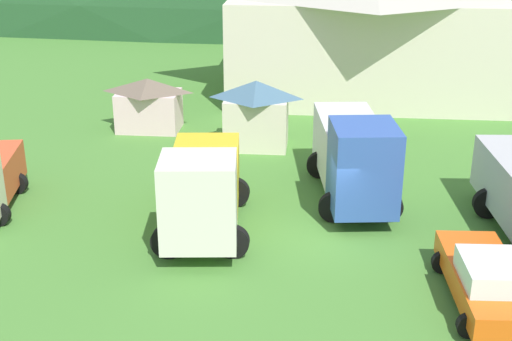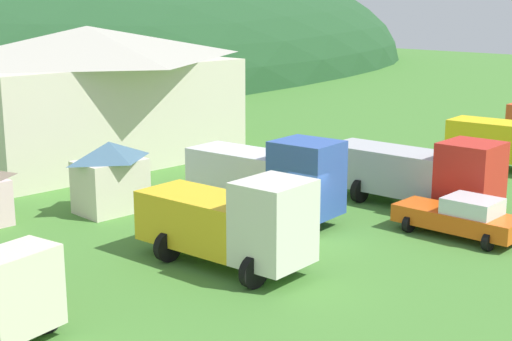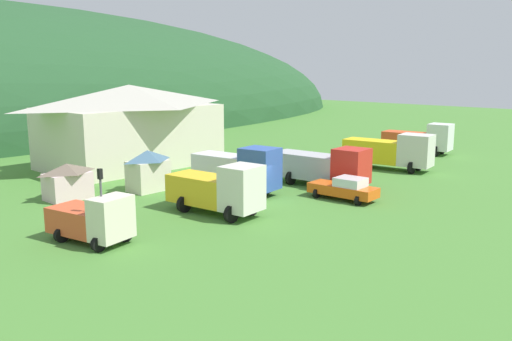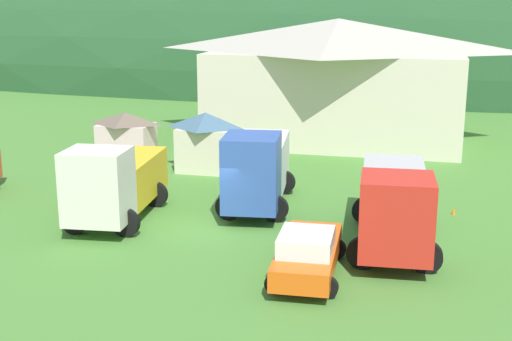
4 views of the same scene
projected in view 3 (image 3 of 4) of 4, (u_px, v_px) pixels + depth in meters
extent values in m
plane|color=#477F33|center=(260.00, 203.00, 37.33)|extent=(200.00, 200.00, 0.00)
cube|color=beige|center=(131.00, 136.00, 50.99)|extent=(15.36, 9.69, 5.68)
pyramid|color=#B7B2A3|center=(129.00, 95.00, 50.26)|extent=(16.59, 10.47, 1.99)
cube|color=beige|center=(148.00, 176.00, 40.73)|extent=(2.82, 2.05, 2.32)
pyramid|color=#42667F|center=(147.00, 155.00, 40.43)|extent=(3.05, 2.21, 0.81)
cube|color=beige|center=(68.00, 186.00, 38.14)|extent=(2.99, 2.03, 1.91)
pyramid|color=#6B5B4C|center=(67.00, 168.00, 37.89)|extent=(3.22, 2.19, 0.67)
cube|color=beige|center=(111.00, 218.00, 27.96)|extent=(2.41, 1.79, 2.28)
cube|color=black|center=(112.00, 209.00, 27.83)|extent=(1.37, 1.32, 0.73)
cube|color=#DB512D|center=(81.00, 220.00, 29.25)|extent=(2.77, 3.66, 1.40)
cylinder|color=black|center=(125.00, 234.00, 28.97)|extent=(0.80, 0.30, 0.80)
cylinder|color=black|center=(99.00, 244.00, 27.38)|extent=(0.80, 0.30, 0.80)
cylinder|color=black|center=(89.00, 226.00, 30.43)|extent=(0.80, 0.30, 0.80)
cylinder|color=black|center=(61.00, 235.00, 28.85)|extent=(0.80, 0.30, 0.80)
cube|color=silver|center=(242.00, 188.00, 32.98)|extent=(2.55, 2.30, 2.82)
cube|color=black|center=(243.00, 179.00, 32.80)|extent=(1.42, 1.78, 0.90)
cube|color=gold|center=(202.00, 189.00, 34.98)|extent=(2.79, 4.70, 1.81)
cylinder|color=black|center=(252.00, 207.00, 34.06)|extent=(1.10, 0.30, 1.10)
cylinder|color=black|center=(232.00, 214.00, 32.44)|extent=(1.10, 0.30, 1.10)
cylinder|color=black|center=(205.00, 198.00, 36.36)|extent=(1.10, 0.30, 1.10)
cylinder|color=black|center=(184.00, 204.00, 34.74)|extent=(1.10, 0.30, 1.10)
cube|color=#3356AD|center=(260.00, 168.00, 38.83)|extent=(2.50, 2.76, 3.01)
cube|color=black|center=(261.00, 160.00, 38.63)|extent=(1.43, 2.14, 0.96)
cube|color=silver|center=(222.00, 169.00, 40.87)|extent=(2.75, 4.70, 2.21)
cylinder|color=black|center=(267.00, 186.00, 39.89)|extent=(1.10, 0.30, 1.10)
cylinder|color=black|center=(252.00, 191.00, 38.35)|extent=(1.10, 0.30, 1.10)
cylinder|color=black|center=(224.00, 180.00, 42.22)|extent=(1.10, 0.30, 1.10)
cylinder|color=black|center=(208.00, 184.00, 40.69)|extent=(1.10, 0.30, 1.10)
cube|color=red|center=(351.00, 166.00, 40.56)|extent=(2.54, 2.46, 2.70)
cube|color=black|center=(353.00, 159.00, 40.37)|extent=(1.41, 1.93, 0.86)
cube|color=#B2B2B7|center=(307.00, 165.00, 43.03)|extent=(2.79, 5.81, 1.92)
cylinder|color=black|center=(357.00, 181.00, 41.62)|extent=(1.10, 0.30, 1.10)
cylinder|color=black|center=(344.00, 186.00, 40.01)|extent=(1.10, 0.30, 1.10)
cylinder|color=black|center=(305.00, 174.00, 44.54)|extent=(1.10, 0.30, 1.10)
cylinder|color=black|center=(291.00, 178.00, 42.93)|extent=(1.10, 0.30, 1.10)
cube|color=silver|center=(416.00, 150.00, 47.77)|extent=(2.63, 3.04, 2.85)
cube|color=black|center=(418.00, 144.00, 47.57)|extent=(1.51, 2.35, 0.91)
cube|color=yellow|center=(373.00, 151.00, 50.10)|extent=(2.97, 5.58, 2.04)
cylinder|color=black|center=(419.00, 164.00, 48.84)|extent=(1.10, 0.30, 1.10)
cylinder|color=black|center=(411.00, 168.00, 47.24)|extent=(1.10, 0.30, 1.10)
cylinder|color=black|center=(369.00, 159.00, 51.54)|extent=(1.10, 0.30, 1.10)
cylinder|color=black|center=(360.00, 162.00, 49.93)|extent=(1.10, 0.30, 1.10)
cube|color=white|center=(440.00, 137.00, 56.96)|extent=(2.56, 2.51, 2.81)
cube|color=black|center=(442.00, 131.00, 56.78)|extent=(1.44, 1.94, 0.90)
cube|color=#E04C23|center=(407.00, 140.00, 59.15)|extent=(2.88, 5.27, 1.68)
cylinder|color=black|center=(442.00, 149.00, 58.03)|extent=(1.10, 0.30, 1.10)
cylinder|color=black|center=(436.00, 151.00, 56.42)|extent=(1.10, 0.30, 1.10)
cylinder|color=black|center=(403.00, 145.00, 60.55)|extent=(1.10, 0.30, 1.10)
cylinder|color=black|center=(396.00, 148.00, 58.94)|extent=(1.10, 0.30, 1.10)
cube|color=#EB5B15|center=(343.00, 190.00, 38.10)|extent=(2.09, 5.03, 0.70)
cube|color=silver|center=(350.00, 182.00, 37.61)|extent=(1.79, 2.06, 0.62)
cylinder|color=black|center=(369.00, 196.00, 37.74)|extent=(0.68, 0.24, 0.68)
cylinder|color=black|center=(358.00, 200.00, 36.52)|extent=(0.68, 0.24, 0.68)
cylinder|color=black|center=(328.00, 189.00, 39.82)|extent=(0.68, 0.24, 0.68)
cylinder|color=black|center=(317.00, 193.00, 38.61)|extent=(0.68, 0.24, 0.68)
cylinder|color=#4C4C51|center=(102.00, 213.00, 28.05)|extent=(0.12, 0.12, 3.60)
cube|color=black|center=(100.00, 174.00, 27.66)|extent=(0.20, 0.24, 0.55)
sphere|color=yellow|center=(99.00, 174.00, 27.74)|extent=(0.14, 0.14, 0.14)
cone|color=orange|center=(297.00, 175.00, 46.99)|extent=(0.36, 0.36, 0.64)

